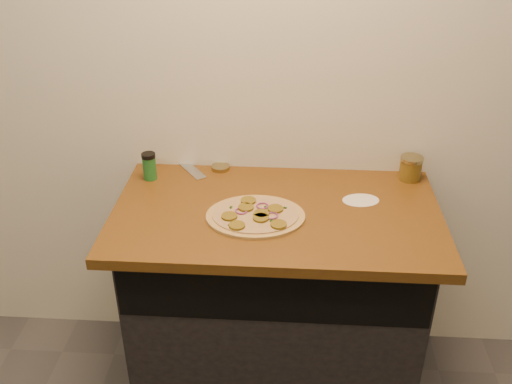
# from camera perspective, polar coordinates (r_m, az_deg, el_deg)

# --- Properties ---
(room_shell) EXTENTS (4.02, 3.52, 2.71)m
(room_shell) POSITION_cam_1_polar(r_m,az_deg,el_deg) (0.47, -2.20, -9.61)
(room_shell) COLOR silver
(room_shell) RESTS_ON ground
(cabinet) EXTENTS (1.10, 0.60, 0.86)m
(cabinet) POSITION_cam_1_polar(r_m,az_deg,el_deg) (2.39, 1.88, -10.96)
(cabinet) COLOR black
(cabinet) RESTS_ON ground
(countertop) EXTENTS (1.20, 0.70, 0.04)m
(countertop) POSITION_cam_1_polar(r_m,az_deg,el_deg) (2.10, 2.06, -2.18)
(countertop) COLOR brown
(countertop) RESTS_ON cabinet
(pizza) EXTENTS (0.37, 0.37, 0.02)m
(pizza) POSITION_cam_1_polar(r_m,az_deg,el_deg) (2.03, -0.05, -2.37)
(pizza) COLOR tan
(pizza) RESTS_ON countertop
(chefs_knife) EXTENTS (0.23, 0.30, 0.02)m
(chefs_knife) POSITION_cam_1_polar(r_m,az_deg,el_deg) (2.45, -7.56, 3.27)
(chefs_knife) COLOR #B7BAC1
(chefs_knife) RESTS_ON countertop
(mason_jar_lid) EXTENTS (0.08, 0.08, 0.02)m
(mason_jar_lid) POSITION_cam_1_polar(r_m,az_deg,el_deg) (2.36, -3.56, 2.46)
(mason_jar_lid) COLOR #968957
(mason_jar_lid) RESTS_ON countertop
(salsa_jar) EXTENTS (0.09, 0.09, 0.10)m
(salsa_jar) POSITION_cam_1_polar(r_m,az_deg,el_deg) (2.35, 15.20, 2.33)
(salsa_jar) COLOR #98260F
(salsa_jar) RESTS_ON countertop
(spice_shaker) EXTENTS (0.06, 0.06, 0.11)m
(spice_shaker) POSITION_cam_1_polar(r_m,az_deg,el_deg) (2.30, -10.62, 2.57)
(spice_shaker) COLOR #206527
(spice_shaker) RESTS_ON countertop
(flour_spill) EXTENTS (0.16, 0.16, 0.00)m
(flour_spill) POSITION_cam_1_polar(r_m,az_deg,el_deg) (2.18, 10.43, -0.81)
(flour_spill) COLOR silver
(flour_spill) RESTS_ON countertop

